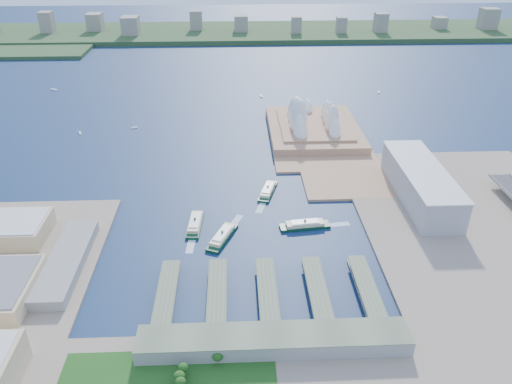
{
  "coord_description": "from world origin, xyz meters",
  "views": [
    {
      "loc": [
        -9.86,
        -400.22,
        282.0
      ],
      "look_at": [
        11.16,
        73.87,
        18.0
      ],
      "focal_mm": 35.0,
      "sensor_mm": 36.0,
      "label": 1
    }
  ],
  "objects_px": {
    "toaster_building": "(421,184)",
    "ferry_c": "(222,235)",
    "ferry_b": "(268,189)",
    "ferry_a": "(195,222)",
    "opera_house": "(315,113)",
    "ferry_d": "(305,223)"
  },
  "relations": [
    {
      "from": "toaster_building",
      "to": "ferry_c",
      "type": "distance_m",
      "value": 231.02
    },
    {
      "from": "ferry_c",
      "to": "toaster_building",
      "type": "bearing_deg",
      "value": -139.88
    },
    {
      "from": "ferry_b",
      "to": "ferry_a",
      "type": "bearing_deg",
      "value": -123.32
    },
    {
      "from": "opera_house",
      "to": "ferry_b",
      "type": "xyz_separation_m",
      "value": [
        -78.76,
        -175.89,
        -27.23
      ]
    },
    {
      "from": "ferry_b",
      "to": "ferry_c",
      "type": "height_order",
      "value": "ferry_c"
    },
    {
      "from": "ferry_a",
      "to": "ferry_c",
      "type": "distance_m",
      "value": 38.08
    },
    {
      "from": "ferry_b",
      "to": "ferry_d",
      "type": "relative_size",
      "value": 0.98
    },
    {
      "from": "opera_house",
      "to": "ferry_c",
      "type": "distance_m",
      "value": 299.56
    },
    {
      "from": "ferry_b",
      "to": "ferry_d",
      "type": "bearing_deg",
      "value": -49.64
    },
    {
      "from": "opera_house",
      "to": "ferry_c",
      "type": "height_order",
      "value": "opera_house"
    },
    {
      "from": "ferry_a",
      "to": "ferry_d",
      "type": "distance_m",
      "value": 113.38
    },
    {
      "from": "toaster_building",
      "to": "ferry_d",
      "type": "relative_size",
      "value": 2.99
    },
    {
      "from": "opera_house",
      "to": "ferry_c",
      "type": "relative_size",
      "value": 3.46
    },
    {
      "from": "ferry_a",
      "to": "ferry_d",
      "type": "xyz_separation_m",
      "value": [
        113.1,
        -7.98,
        -0.03
      ]
    },
    {
      "from": "toaster_building",
      "to": "ferry_b",
      "type": "distance_m",
      "value": 171.2
    },
    {
      "from": "toaster_building",
      "to": "ferry_a",
      "type": "height_order",
      "value": "toaster_building"
    },
    {
      "from": "ferry_b",
      "to": "ferry_d",
      "type": "xyz_separation_m",
      "value": [
        33.27,
        -75.33,
        0.12
      ]
    },
    {
      "from": "toaster_building",
      "to": "ferry_b",
      "type": "xyz_separation_m",
      "value": [
        -168.76,
        24.11,
        -15.73
      ]
    },
    {
      "from": "ferry_d",
      "to": "ferry_a",
      "type": "bearing_deg",
      "value": 79.33
    },
    {
      "from": "opera_house",
      "to": "ferry_a",
      "type": "height_order",
      "value": "opera_house"
    },
    {
      "from": "opera_house",
      "to": "ferry_c",
      "type": "xyz_separation_m",
      "value": [
        -130.08,
        -268.49,
        -27.08
      ]
    },
    {
      "from": "ferry_b",
      "to": "ferry_d",
      "type": "distance_m",
      "value": 82.35
    }
  ]
}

